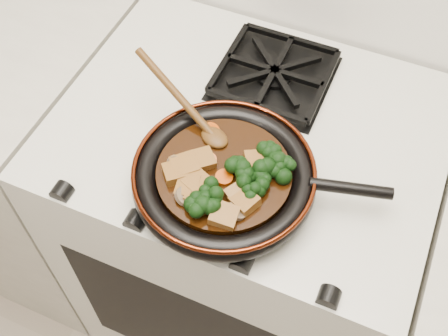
% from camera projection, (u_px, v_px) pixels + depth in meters
% --- Properties ---
extents(stove, '(0.76, 0.60, 0.90)m').
position_uv_depth(stove, '(243.00, 235.00, 1.47)').
color(stove, beige).
rests_on(stove, ground).
extents(burner_grate_front, '(0.23, 0.23, 0.03)m').
position_uv_depth(burner_grate_front, '(220.00, 176.00, 1.02)').
color(burner_grate_front, black).
rests_on(burner_grate_front, stove).
extents(burner_grate_back, '(0.23, 0.23, 0.03)m').
position_uv_depth(burner_grate_back, '(274.00, 74.00, 1.16)').
color(burner_grate_back, black).
rests_on(burner_grate_back, stove).
extents(skillet, '(0.44, 0.32, 0.05)m').
position_uv_depth(skillet, '(225.00, 177.00, 0.98)').
color(skillet, black).
rests_on(skillet, burner_grate_front).
extents(braising_sauce, '(0.24, 0.24, 0.02)m').
position_uv_depth(braising_sauce, '(224.00, 175.00, 0.98)').
color(braising_sauce, black).
rests_on(braising_sauce, skillet).
extents(tofu_cube_0, '(0.06, 0.06, 0.03)m').
position_uv_depth(tofu_cube_0, '(199.00, 185.00, 0.94)').
color(tofu_cube_0, brown).
rests_on(tofu_cube_0, braising_sauce).
extents(tofu_cube_1, '(0.06, 0.06, 0.03)m').
position_uv_depth(tofu_cube_1, '(202.00, 160.00, 0.97)').
color(tofu_cube_1, brown).
rests_on(tofu_cube_1, braising_sauce).
extents(tofu_cube_2, '(0.05, 0.05, 0.03)m').
position_uv_depth(tofu_cube_2, '(188.00, 187.00, 0.94)').
color(tofu_cube_2, brown).
rests_on(tofu_cube_2, braising_sauce).
extents(tofu_cube_3, '(0.06, 0.06, 0.03)m').
position_uv_depth(tofu_cube_3, '(185.00, 167.00, 0.96)').
color(tofu_cube_3, brown).
rests_on(tofu_cube_3, braising_sauce).
extents(tofu_cube_4, '(0.06, 0.06, 0.02)m').
position_uv_depth(tofu_cube_4, '(176.00, 173.00, 0.96)').
color(tofu_cube_4, brown).
rests_on(tofu_cube_4, braising_sauce).
extents(tofu_cube_5, '(0.05, 0.05, 0.02)m').
position_uv_depth(tofu_cube_5, '(201.00, 205.00, 0.92)').
color(tofu_cube_5, brown).
rests_on(tofu_cube_5, braising_sauce).
extents(tofu_cube_6, '(0.06, 0.06, 0.03)m').
position_uv_depth(tofu_cube_6, '(258.00, 163.00, 0.97)').
color(tofu_cube_6, brown).
rests_on(tofu_cube_6, braising_sauce).
extents(tofu_cube_7, '(0.05, 0.05, 0.03)m').
position_uv_depth(tofu_cube_7, '(224.00, 216.00, 0.91)').
color(tofu_cube_7, brown).
rests_on(tofu_cube_7, braising_sauce).
extents(tofu_cube_8, '(0.04, 0.04, 0.02)m').
position_uv_depth(tofu_cube_8, '(199.00, 195.00, 0.93)').
color(tofu_cube_8, brown).
rests_on(tofu_cube_8, braising_sauce).
extents(tofu_cube_9, '(0.05, 0.05, 0.03)m').
position_uv_depth(tofu_cube_9, '(237.00, 195.00, 0.93)').
color(tofu_cube_9, brown).
rests_on(tofu_cube_9, braising_sauce).
extents(tofu_cube_10, '(0.05, 0.05, 0.03)m').
position_uv_depth(tofu_cube_10, '(245.00, 201.00, 0.92)').
color(tofu_cube_10, brown).
rests_on(tofu_cube_10, braising_sauce).
extents(broccoli_floret_0, '(0.07, 0.07, 0.07)m').
position_uv_depth(broccoli_floret_0, '(266.00, 175.00, 0.95)').
color(broccoli_floret_0, black).
rests_on(broccoli_floret_0, braising_sauce).
extents(broccoli_floret_1, '(0.09, 0.08, 0.07)m').
position_uv_depth(broccoli_floret_1, '(281.00, 169.00, 0.96)').
color(broccoli_floret_1, black).
rests_on(broccoli_floret_1, braising_sauce).
extents(broccoli_floret_2, '(0.08, 0.08, 0.08)m').
position_uv_depth(broccoli_floret_2, '(211.00, 193.00, 0.93)').
color(broccoli_floret_2, black).
rests_on(broccoli_floret_2, braising_sauce).
extents(broccoli_floret_3, '(0.08, 0.09, 0.06)m').
position_uv_depth(broccoli_floret_3, '(198.00, 206.00, 0.92)').
color(broccoli_floret_3, black).
rests_on(broccoli_floret_3, braising_sauce).
extents(broccoli_floret_4, '(0.08, 0.08, 0.06)m').
position_uv_depth(broccoli_floret_4, '(240.00, 166.00, 0.96)').
color(broccoli_floret_4, black).
rests_on(broccoli_floret_4, braising_sauce).
extents(broccoli_floret_5, '(0.07, 0.07, 0.07)m').
position_uv_depth(broccoli_floret_5, '(266.00, 155.00, 0.98)').
color(broccoli_floret_5, black).
rests_on(broccoli_floret_5, braising_sauce).
extents(broccoli_floret_6, '(0.09, 0.08, 0.07)m').
position_uv_depth(broccoli_floret_6, '(273.00, 158.00, 0.97)').
color(broccoli_floret_6, black).
rests_on(broccoli_floret_6, braising_sauce).
extents(broccoli_floret_7, '(0.10, 0.09, 0.07)m').
position_uv_depth(broccoli_floret_7, '(245.00, 182.00, 0.94)').
color(broccoli_floret_7, black).
rests_on(broccoli_floret_7, braising_sauce).
extents(broccoli_floret_8, '(0.08, 0.08, 0.06)m').
position_uv_depth(broccoli_floret_8, '(208.00, 205.00, 0.92)').
color(broccoli_floret_8, black).
rests_on(broccoli_floret_8, braising_sauce).
extents(broccoli_floret_9, '(0.08, 0.07, 0.07)m').
position_uv_depth(broccoli_floret_9, '(251.00, 189.00, 0.94)').
color(broccoli_floret_9, black).
rests_on(broccoli_floret_9, braising_sauce).
extents(carrot_coin_0, '(0.03, 0.03, 0.01)m').
position_uv_depth(carrot_coin_0, '(202.00, 198.00, 0.93)').
color(carrot_coin_0, '#B23C04').
rests_on(carrot_coin_0, braising_sauce).
extents(carrot_coin_1, '(0.03, 0.03, 0.02)m').
position_uv_depth(carrot_coin_1, '(212.00, 129.00, 1.02)').
color(carrot_coin_1, '#B23C04').
rests_on(carrot_coin_1, braising_sauce).
extents(carrot_coin_2, '(0.03, 0.03, 0.02)m').
position_uv_depth(carrot_coin_2, '(209.00, 160.00, 0.98)').
color(carrot_coin_2, '#B23C04').
rests_on(carrot_coin_2, braising_sauce).
extents(carrot_coin_3, '(0.03, 0.03, 0.01)m').
position_uv_depth(carrot_coin_3, '(224.00, 177.00, 0.96)').
color(carrot_coin_3, '#B23C04').
rests_on(carrot_coin_3, braising_sauce).
extents(mushroom_slice_0, '(0.04, 0.04, 0.03)m').
position_uv_depth(mushroom_slice_0, '(269.00, 154.00, 0.98)').
color(mushroom_slice_0, brown).
rests_on(mushroom_slice_0, braising_sauce).
extents(mushroom_slice_1, '(0.05, 0.05, 0.02)m').
position_uv_depth(mushroom_slice_1, '(237.00, 211.00, 0.92)').
color(mushroom_slice_1, brown).
rests_on(mushroom_slice_1, braising_sauce).
extents(mushroom_slice_2, '(0.04, 0.04, 0.03)m').
position_uv_depth(mushroom_slice_2, '(175.00, 164.00, 0.97)').
color(mushroom_slice_2, brown).
rests_on(mushroom_slice_2, braising_sauce).
extents(mushroom_slice_3, '(0.04, 0.04, 0.03)m').
position_uv_depth(mushroom_slice_3, '(185.00, 196.00, 0.93)').
color(mushroom_slice_3, brown).
rests_on(mushroom_slice_3, braising_sauce).
extents(wooden_spoon, '(0.14, 0.08, 0.22)m').
position_uv_depth(wooden_spoon, '(193.00, 113.00, 1.01)').
color(wooden_spoon, '#4C2D10').
rests_on(wooden_spoon, braising_sauce).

